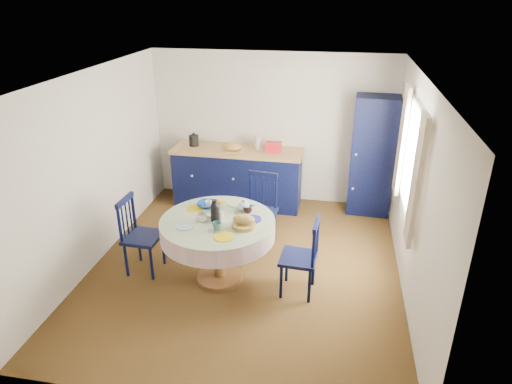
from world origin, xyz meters
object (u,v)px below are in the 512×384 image
at_px(kitchen_counter, 238,176).
at_px(mug_b, 217,226).
at_px(mug_c, 248,209).
at_px(chair_far, 260,210).
at_px(mug_a, 202,218).
at_px(chair_right, 302,257).
at_px(dining_table, 219,229).
at_px(chair_left, 140,235).
at_px(mug_d, 209,204).
at_px(pantry_cabinet, 372,156).
at_px(cobalt_bowl, 207,205).

xyz_separation_m(kitchen_counter, mug_b, (0.31, -2.47, 0.40)).
distance_m(mug_b, mug_c, 0.56).
height_order(chair_far, mug_b, chair_far).
bearing_deg(kitchen_counter, mug_a, -87.54).
height_order(kitchen_counter, chair_right, kitchen_counter).
relative_size(dining_table, mug_c, 11.94).
xyz_separation_m(chair_left, mug_b, (1.10, -0.27, 0.38)).
height_order(mug_a, mug_d, mug_a).
xyz_separation_m(pantry_cabinet, cobalt_bowl, (-2.14, -2.00, -0.08)).
xyz_separation_m(mug_b, mug_c, (0.26, 0.50, -0.00)).
bearing_deg(mug_b, kitchen_counter, 97.11).
bearing_deg(mug_b, mug_d, 114.62).
xyz_separation_m(mug_d, cobalt_bowl, (-0.02, 0.01, -0.01)).
distance_m(chair_far, mug_a, 1.23).
relative_size(mug_b, cobalt_bowl, 0.43).
distance_m(chair_left, chair_right, 2.09).
bearing_deg(dining_table, pantry_cabinet, 50.54).
xyz_separation_m(pantry_cabinet, mug_a, (-2.09, -2.39, -0.06)).
distance_m(kitchen_counter, chair_left, 2.34).
bearing_deg(cobalt_bowl, mug_c, -7.14).
bearing_deg(chair_right, mug_d, -103.96).
bearing_deg(pantry_cabinet, dining_table, -126.43).
distance_m(pantry_cabinet, mug_b, 3.18).
height_order(mug_a, cobalt_bowl, mug_a).
height_order(kitchen_counter, mug_d, kitchen_counter).
bearing_deg(chair_left, kitchen_counter, -17.35).
distance_m(chair_left, cobalt_bowl, 0.95).
bearing_deg(mug_c, pantry_cabinet, 52.25).
bearing_deg(pantry_cabinet, mug_b, -122.95).
distance_m(kitchen_counter, mug_c, 2.09).
distance_m(mug_d, cobalt_bowl, 0.02).
relative_size(chair_left, mug_a, 8.16).
bearing_deg(cobalt_bowl, kitchen_counter, 90.97).
distance_m(kitchen_counter, dining_table, 2.25).
relative_size(pantry_cabinet, dining_table, 1.37).
distance_m(kitchen_counter, cobalt_bowl, 1.94).
bearing_deg(chair_right, mug_b, -76.82).
relative_size(dining_table, cobalt_bowl, 5.51).
bearing_deg(mug_d, chair_right, -17.91).
xyz_separation_m(pantry_cabinet, dining_table, (-1.92, -2.33, -0.24)).
bearing_deg(mug_c, chair_far, 88.29).
xyz_separation_m(mug_a, mug_b, (0.23, -0.18, 0.00)).
xyz_separation_m(mug_a, mug_c, (0.49, 0.32, -0.00)).
xyz_separation_m(dining_table, cobalt_bowl, (-0.23, 0.33, 0.16)).
height_order(dining_table, chair_right, dining_table).
xyz_separation_m(pantry_cabinet, chair_far, (-1.58, -1.34, -0.43)).
height_order(pantry_cabinet, cobalt_bowl, pantry_cabinet).
bearing_deg(mug_a, pantry_cabinet, 48.80).
relative_size(chair_left, mug_c, 8.76).
bearing_deg(mug_d, mug_c, -6.66).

